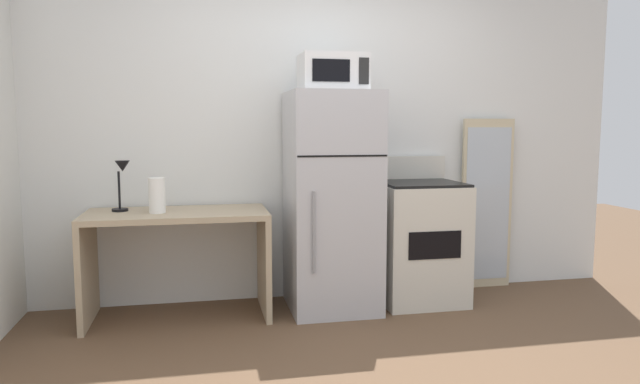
{
  "coord_description": "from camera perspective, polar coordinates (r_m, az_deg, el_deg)",
  "views": [
    {
      "loc": [
        -0.9,
        -2.74,
        1.33
      ],
      "look_at": [
        -0.1,
        1.1,
        0.89
      ],
      "focal_mm": 32.28,
      "sensor_mm": 36.0,
      "label": 1
    }
  ],
  "objects": [
    {
      "name": "oven_range",
      "position": [
        4.47,
        9.79,
        -4.8
      ],
      "size": [
        0.62,
        0.61,
        1.1
      ],
      "color": "beige",
      "rests_on": "ground"
    },
    {
      "name": "paper_towel_roll",
      "position": [
        4.06,
        -15.86,
        -0.32
      ],
      "size": [
        0.11,
        0.11,
        0.24
      ],
      "primitive_type": "cylinder",
      "color": "white",
      "rests_on": "desk"
    },
    {
      "name": "ground_plane",
      "position": [
        3.18,
        6.07,
        -18.36
      ],
      "size": [
        12.0,
        12.0,
        0.0
      ],
      "primitive_type": "plane",
      "color": "brown"
    },
    {
      "name": "desk_lamp",
      "position": [
        4.19,
        -19.07,
        1.42
      ],
      "size": [
        0.14,
        0.12,
        0.35
      ],
      "color": "black",
      "rests_on": "desk"
    },
    {
      "name": "wall_back_white",
      "position": [
        4.53,
        -0.36,
        6.05
      ],
      "size": [
        5.0,
        0.1,
        2.6
      ],
      "primitive_type": "cube",
      "color": "silver",
      "rests_on": "ground"
    },
    {
      "name": "leaning_mirror",
      "position": [
        4.95,
        16.19,
        -1.14
      ],
      "size": [
        0.44,
        0.03,
        1.4
      ],
      "color": "#C6B793",
      "rests_on": "ground"
    },
    {
      "name": "desk",
      "position": [
        4.14,
        -13.94,
        -4.9
      ],
      "size": [
        1.24,
        0.62,
        0.75
      ],
      "color": "tan",
      "rests_on": "ground"
    },
    {
      "name": "refrigerator",
      "position": [
        4.19,
        1.17,
        -0.96
      ],
      "size": [
        0.63,
        0.68,
        1.58
      ],
      "color": "#B7B7BC",
      "rests_on": "ground"
    },
    {
      "name": "microwave",
      "position": [
        4.15,
        1.27,
        11.74
      ],
      "size": [
        0.46,
        0.35,
        0.26
      ],
      "color": "silver",
      "rests_on": "refrigerator"
    }
  ]
}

